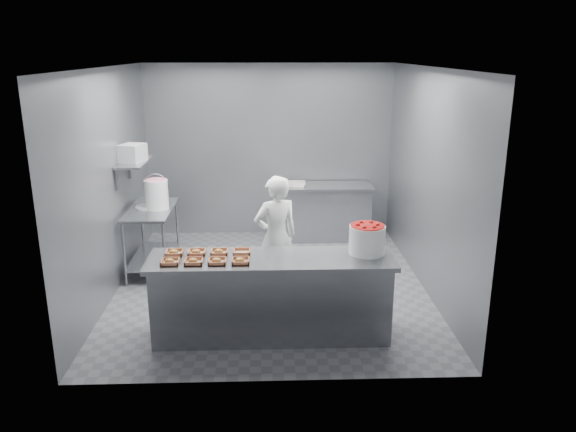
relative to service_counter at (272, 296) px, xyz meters
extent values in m
plane|color=#4C4C51|center=(0.00, 1.35, -0.45)|extent=(4.50, 4.50, 0.00)
plane|color=white|center=(0.00, 1.35, 2.35)|extent=(4.50, 4.50, 0.00)
cube|color=slate|center=(0.00, 3.60, 0.95)|extent=(4.00, 0.04, 2.80)
cube|color=slate|center=(-2.00, 1.35, 0.95)|extent=(0.04, 4.50, 2.80)
cube|color=slate|center=(2.00, 1.35, 0.95)|extent=(0.04, 4.50, 2.80)
cube|color=slate|center=(0.00, 0.00, 0.42)|extent=(2.60, 0.70, 0.05)
cube|color=slate|center=(0.00, 0.00, -0.03)|extent=(2.50, 0.64, 0.85)
cube|color=slate|center=(-1.65, 1.95, 0.43)|extent=(0.60, 1.20, 0.04)
cube|color=slate|center=(-1.65, 1.95, -0.25)|extent=(0.56, 1.15, 0.03)
cylinder|color=slate|center=(-1.91, 1.39, -0.01)|extent=(0.04, 0.04, 0.88)
cylinder|color=slate|center=(-1.39, 1.39, -0.01)|extent=(0.04, 0.04, 0.88)
cylinder|color=slate|center=(-1.91, 2.51, -0.01)|extent=(0.04, 0.04, 0.88)
cylinder|color=slate|center=(-1.39, 2.51, -0.01)|extent=(0.04, 0.04, 0.88)
cube|color=slate|center=(0.90, 3.25, 0.42)|extent=(1.50, 0.60, 0.05)
cube|color=slate|center=(0.90, 3.25, -0.03)|extent=(1.44, 0.55, 0.85)
cube|color=slate|center=(-1.82, 1.95, 1.10)|extent=(0.35, 0.90, 0.03)
cube|color=tan|center=(-1.03, -0.13, 0.47)|extent=(0.18, 0.18, 0.04)
cube|color=white|center=(-0.99, -0.12, 0.46)|extent=(0.10, 0.06, 0.00)
ellipsoid|color=#A8672A|center=(-1.04, -0.13, 0.48)|extent=(0.10, 0.10, 0.05)
cube|color=tan|center=(-0.79, -0.13, 0.47)|extent=(0.18, 0.18, 0.04)
cube|color=white|center=(-0.75, -0.12, 0.46)|extent=(0.10, 0.06, 0.00)
ellipsoid|color=#A8672A|center=(-0.80, -0.13, 0.48)|extent=(0.10, 0.10, 0.05)
cube|color=tan|center=(-0.55, -0.13, 0.47)|extent=(0.18, 0.18, 0.04)
cube|color=white|center=(-0.51, -0.12, 0.46)|extent=(0.10, 0.06, 0.00)
ellipsoid|color=#A8672A|center=(-0.56, -0.13, 0.48)|extent=(0.10, 0.10, 0.05)
cube|color=tan|center=(-0.31, -0.13, 0.47)|extent=(0.18, 0.18, 0.04)
cube|color=white|center=(-0.27, -0.12, 0.46)|extent=(0.10, 0.06, 0.00)
ellipsoid|color=#A8672A|center=(-0.32, -0.13, 0.48)|extent=(0.10, 0.10, 0.05)
cube|color=tan|center=(-1.03, 0.13, 0.47)|extent=(0.18, 0.18, 0.04)
cube|color=white|center=(-0.99, 0.15, 0.46)|extent=(0.10, 0.06, 0.00)
ellipsoid|color=#A8672A|center=(-1.04, 0.13, 0.48)|extent=(0.10, 0.10, 0.05)
cube|color=tan|center=(-0.79, 0.13, 0.47)|extent=(0.18, 0.18, 0.04)
cube|color=white|center=(-0.75, 0.15, 0.46)|extent=(0.10, 0.06, 0.00)
ellipsoid|color=#A8672A|center=(-0.80, 0.13, 0.48)|extent=(0.10, 0.10, 0.05)
cube|color=tan|center=(-0.55, 0.13, 0.47)|extent=(0.18, 0.18, 0.04)
cube|color=white|center=(-0.51, 0.15, 0.46)|extent=(0.10, 0.06, 0.00)
ellipsoid|color=#A8672A|center=(-0.56, 0.13, 0.48)|extent=(0.10, 0.10, 0.05)
cube|color=tan|center=(-0.31, 0.13, 0.47)|extent=(0.18, 0.18, 0.04)
cube|color=white|center=(-0.27, 0.15, 0.46)|extent=(0.10, 0.06, 0.00)
imported|color=white|center=(0.06, 1.03, 0.32)|extent=(0.66, 0.55, 1.55)
cylinder|color=white|center=(1.02, 0.09, 0.60)|extent=(0.39, 0.39, 0.31)
cylinder|color=red|center=(1.02, 0.09, 0.75)|extent=(0.36, 0.36, 0.04)
cylinder|color=white|center=(-1.55, 1.95, 0.65)|extent=(0.32, 0.32, 0.40)
cylinder|color=pink|center=(-1.55, 1.95, 0.84)|extent=(0.30, 0.30, 0.02)
torus|color=slate|center=(-1.55, 1.95, 0.77)|extent=(0.33, 0.01, 0.33)
cylinder|color=white|center=(-1.70, 2.01, 0.46)|extent=(0.42, 0.42, 0.02)
cube|color=#CCB28C|center=(-1.64, 2.39, 0.46)|extent=(0.19, 0.17, 0.02)
cube|color=gray|center=(-1.82, 1.90, 1.23)|extent=(0.36, 0.39, 0.24)
cube|color=silver|center=(0.42, 3.25, 0.48)|extent=(0.34, 0.28, 0.06)
camera|label=1|loc=(-0.02, -5.53, 2.55)|focal=35.00mm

